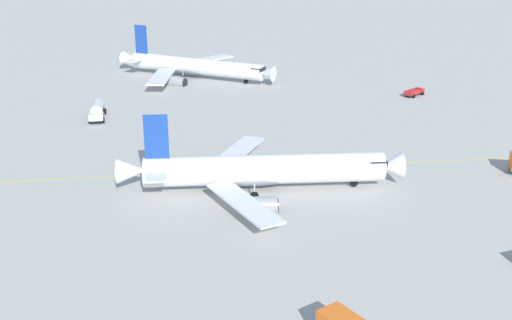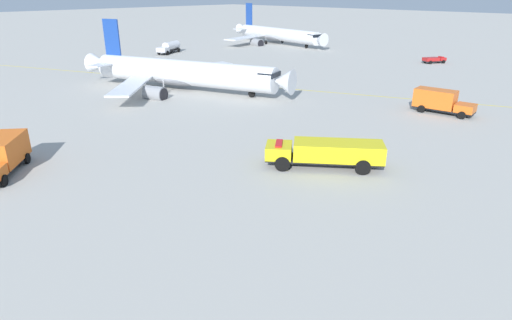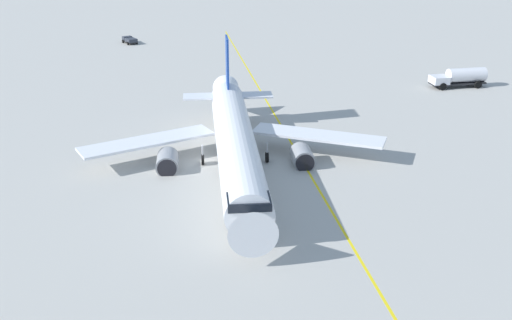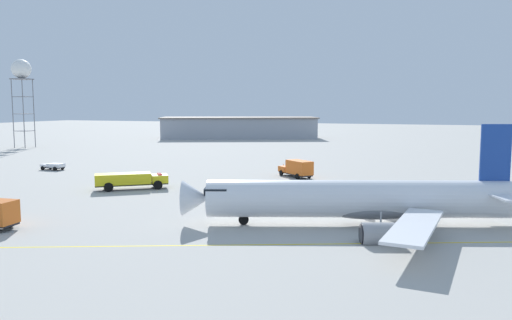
# 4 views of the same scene
# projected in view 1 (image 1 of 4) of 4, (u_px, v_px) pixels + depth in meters

# --- Properties ---
(ground_plane) EXTENTS (600.00, 600.00, 0.00)m
(ground_plane) POSITION_uv_depth(u_px,v_px,m) (250.00, 199.00, 84.31)
(ground_plane) COLOR #ADAAA3
(airliner_main) EXTENTS (31.01, 37.81, 11.26)m
(airliner_main) POSITION_uv_depth(u_px,v_px,m) (261.00, 171.00, 86.40)
(airliner_main) COLOR white
(airliner_main) RESTS_ON ground_plane
(airliner_secondary) EXTENTS (35.62, 39.72, 11.91)m
(airliner_secondary) POSITION_uv_depth(u_px,v_px,m) (194.00, 67.00, 147.93)
(airliner_secondary) COLOR white
(airliner_secondary) RESTS_ON ground_plane
(ops_pickup_truck) EXTENTS (5.35, 4.23, 1.41)m
(ops_pickup_truck) POSITION_uv_depth(u_px,v_px,m) (414.00, 92.00, 133.60)
(ops_pickup_truck) COLOR #232326
(ops_pickup_truck) RESTS_ON ground_plane
(fuel_tanker_truck) EXTENTS (8.68, 5.57, 2.87)m
(fuel_tanker_truck) POSITION_uv_depth(u_px,v_px,m) (97.00, 110.00, 118.33)
(fuel_tanker_truck) COLOR #232326
(fuel_tanker_truck) RESTS_ON ground_plane
(taxiway_centreline) EXTENTS (56.35, 137.38, 0.01)m
(taxiway_centreline) POSITION_uv_depth(u_px,v_px,m) (242.00, 171.00, 93.81)
(taxiway_centreline) COLOR yellow
(taxiway_centreline) RESTS_ON ground_plane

